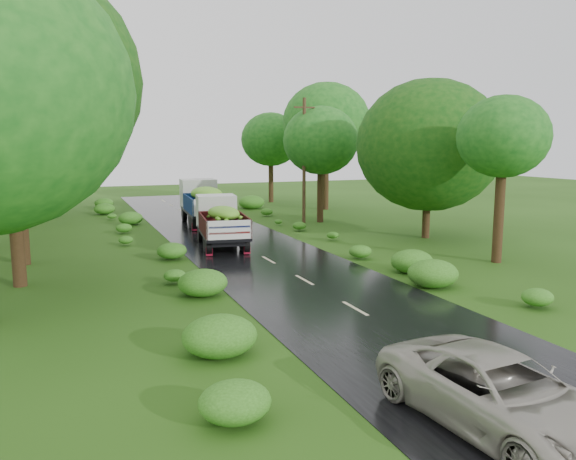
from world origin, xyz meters
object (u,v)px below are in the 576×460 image
car (500,393)px  truck_far (203,200)px  utility_pole (304,160)px  truck_near (220,219)px

car → truck_far: bearing=82.3°
truck_far → utility_pole: utility_pole is taller
truck_near → truck_far: bearing=90.5°
truck_far → car: bearing=-88.1°
truck_far → car: size_ratio=1.37×
truck_near → truck_far: (1.01, 8.04, 0.19)m
truck_far → car: truck_far is taller
utility_pole → truck_far: bearing=156.5°
truck_far → car: 27.89m
truck_near → utility_pole: 9.19m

